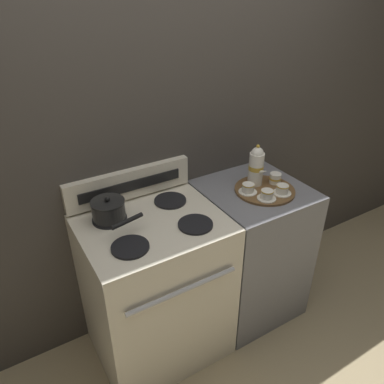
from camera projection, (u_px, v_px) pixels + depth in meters
name	position (u px, v px, depth m)	size (l,w,h in m)	color
ground_plane	(200.00, 322.00, 2.51)	(6.00, 6.00, 0.00)	tan
wall_back	(173.00, 156.00, 2.20)	(6.00, 0.05, 2.20)	#423D38
stove	(156.00, 289.00, 2.14)	(0.74, 0.63, 0.94)	beige
control_panel	(130.00, 184.00, 2.07)	(0.72, 0.05, 0.17)	beige
side_counter	(249.00, 250.00, 2.45)	(0.60, 0.60, 0.92)	slate
saucepan	(109.00, 210.00, 1.90)	(0.21, 0.28, 0.13)	black
serving_tray	(265.00, 190.00, 2.19)	(0.35, 0.35, 0.01)	brown
teapot	(256.00, 166.00, 2.18)	(0.09, 0.14, 0.25)	white
teacup_left	(282.00, 189.00, 2.13)	(0.11, 0.11, 0.05)	white
teacup_right	(248.00, 188.00, 2.14)	(0.11, 0.11, 0.05)	white
teacup_front	(267.00, 195.00, 2.08)	(0.11, 0.11, 0.05)	white
creamer_jug	(275.00, 178.00, 2.24)	(0.07, 0.07, 0.06)	white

